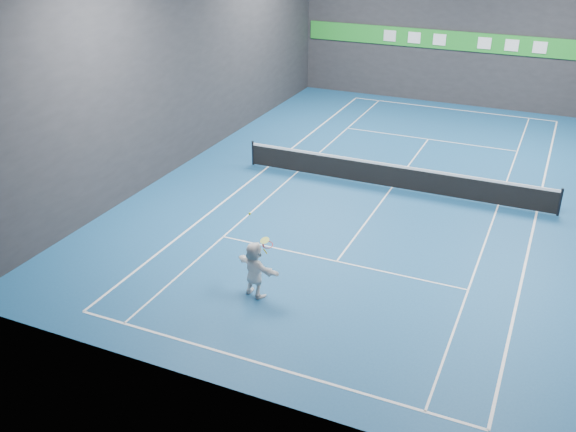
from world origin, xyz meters
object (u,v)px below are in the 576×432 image
at_px(player, 255,269).
at_px(tennis_net, 393,175).
at_px(tennis_ball, 250,214).
at_px(tennis_racket, 267,245).

xyz_separation_m(player, tennis_net, (1.50, 9.16, -0.31)).
xyz_separation_m(player, tennis_ball, (-0.19, 0.16, 1.65)).
bearing_deg(tennis_net, tennis_racket, -97.05).
distance_m(player, tennis_net, 9.29).
relative_size(player, tennis_net, 0.14).
height_order(player, tennis_ball, tennis_ball).
xyz_separation_m(tennis_ball, tennis_net, (1.69, 9.00, -1.96)).
distance_m(tennis_net, tennis_racket, 9.26).
height_order(tennis_ball, tennis_net, tennis_ball).
distance_m(tennis_ball, tennis_racket, 0.99).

